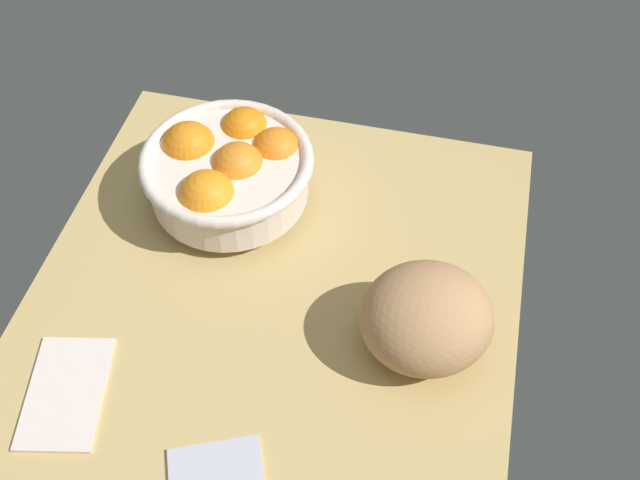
{
  "coord_description": "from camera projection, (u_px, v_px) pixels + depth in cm",
  "views": [
    {
      "loc": [
        45.84,
        16.96,
        74.56
      ],
      "look_at": [
        -8.21,
        4.47,
        5.0
      ],
      "focal_mm": 42.12,
      "sensor_mm": 36.0,
      "label": 1
    }
  ],
  "objects": [
    {
      "name": "fruit_bowl",
      "position": [
        228.0,
        169.0,
        0.95
      ],
      "size": [
        22.0,
        22.0,
        9.97
      ],
      "color": "silver",
      "rests_on": "ground"
    },
    {
      "name": "ground_plane",
      "position": [
        268.0,
        319.0,
        0.9
      ],
      "size": [
        68.44,
        58.18,
        3.0
      ],
      "primitive_type": "cube",
      "color": "tan"
    },
    {
      "name": "bread_loaf",
      "position": [
        427.0,
        315.0,
        0.82
      ],
      "size": [
        18.07,
        18.65,
        10.59
      ],
      "primitive_type": "ellipsoid",
      "rotation": [
        0.0,
        0.0,
        5.06
      ],
      "color": "tan",
      "rests_on": "ground"
    },
    {
      "name": "napkin_spare",
      "position": [
        65.0,
        392.0,
        0.82
      ],
      "size": [
        15.01,
        10.88,
        0.87
      ],
      "primitive_type": "cube",
      "rotation": [
        0.0,
        0.0,
        0.2
      ],
      "color": "silver",
      "rests_on": "ground"
    }
  ]
}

